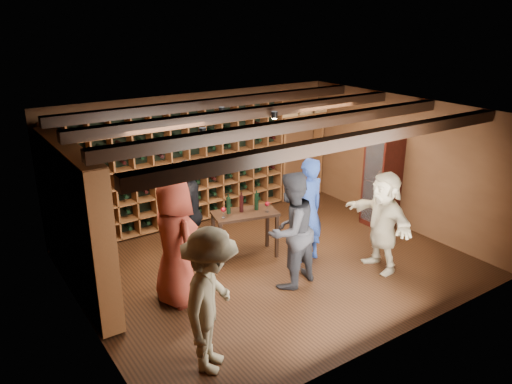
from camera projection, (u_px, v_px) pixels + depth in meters
ground at (272, 264)px, 8.25m from camera, size 6.00×6.00×0.00m
room_shell at (272, 119)px, 7.47m from camera, size 6.00×6.00×6.00m
wine_rack_back at (178, 168)px, 9.40m from camera, size 4.65×0.30×2.20m
wine_rack_left at (76, 221)px, 7.02m from camera, size 0.30×2.65×2.20m
crate_shelf at (301, 127)px, 10.79m from camera, size 1.20×0.32×2.07m
display_cabinet at (382, 182)px, 9.54m from camera, size 0.55×0.50×1.75m
man_blue_shirt at (307, 210)px, 8.11m from camera, size 0.66×0.45×1.77m
man_grey_suit at (291, 230)px, 7.35m from camera, size 0.99×0.84×1.79m
guest_red_floral at (175, 242)px, 6.88m from camera, size 0.66×0.95×1.87m
guest_woman_black at (189, 213)px, 7.99m from camera, size 0.96×1.10×1.78m
guest_khaki at (211, 301)px, 5.57m from camera, size 1.27×1.26×1.76m
guest_beige at (383, 221)px, 7.86m from camera, size 0.71×1.57×1.63m
tasting_table at (245, 217)px, 8.27m from camera, size 1.16×0.77×1.08m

